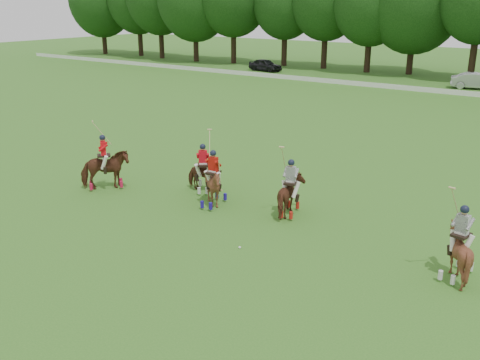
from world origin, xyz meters
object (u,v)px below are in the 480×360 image
Objects in this scene: polo_stripe_b at (459,252)px; polo_ball at (240,247)px; car_left at (265,65)px; polo_red_c at (214,186)px; polo_stripe_a at (290,195)px; polo_red_b at (203,175)px; car_mid at (477,81)px; polo_red_a at (105,169)px.

polo_ball is (-6.46, -2.16, -0.79)m from polo_stripe_b.
polo_red_c is at bearing -142.15° from car_left.
polo_stripe_b reaches higher than polo_red_c.
polo_red_b is at bearing 177.75° from polo_stripe_a.
car_mid is 37.29m from polo_stripe_a.
polo_red_b reaches higher than polo_red_c.
polo_red_b is at bearing 162.78° from car_mid.
car_mid is at bearing 87.49° from polo_red_c.
car_left is 1.80× the size of polo_red_c.
polo_stripe_a is (3.03, 0.92, -0.04)m from polo_red_c.
car_mid is at bearing 92.08° from polo_stripe_a.
polo_stripe_b is at bearing 179.17° from car_mid.
polo_stripe_b is (11.06, -1.60, 0.09)m from polo_red_b.
polo_stripe_a reaches higher than car_left.
polo_stripe_a is (8.21, 2.05, -0.10)m from polo_red_a.
polo_stripe_b reaches higher than car_left.
polo_red_a is 14.83m from polo_stripe_b.
polo_stripe_a is 3.67m from polo_ball.
car_mid is at bearing 101.63° from polo_stripe_b.
polo_stripe_a is 6.76m from polo_stripe_b.
car_left is 23.63m from car_mid.
polo_red_b is 4.45m from polo_stripe_a.
polo_red_a is at bearing -167.73° from polo_red_c.
polo_stripe_b is at bearing -8.21° from polo_red_b.
polo_red_a reaches higher than car_left.
car_left is 1.57× the size of polo_red_b.
polo_ball is (1.50, -40.85, -0.71)m from car_mid.
polo_red_a is at bearing -177.58° from polo_stripe_b.
polo_ball is at bearing -10.43° from polo_red_a.
polo_red_c is at bearing -37.63° from polo_red_b.
polo_ball is at bearing -161.50° from polo_stripe_b.
polo_stripe_b is at bearing 2.42° from polo_red_a.
polo_stripe_b is (7.96, -38.69, 0.08)m from car_mid.
polo_stripe_a is (1.35, -37.27, 0.05)m from car_mid.
polo_red_c is at bearing 139.98° from polo_ball.
car_mid is 37.22m from polo_red_b.
polo_red_c is 4.22m from polo_ball.
car_left is 1.47× the size of polo_stripe_b.
polo_red_a reaches higher than polo_stripe_a.
car_mid is 38.23m from polo_red_c.
polo_stripe_a is 31.03× the size of polo_ball.
car_mid is 1.54× the size of polo_red_a.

